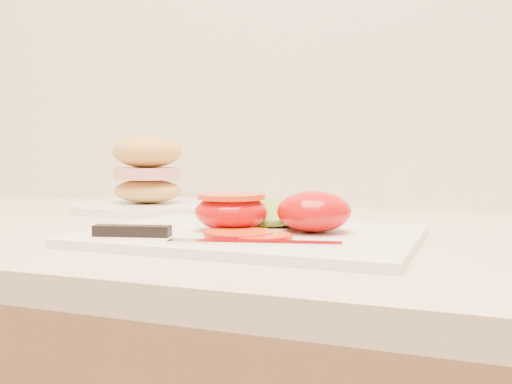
% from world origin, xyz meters
% --- Properties ---
extents(cutting_board, '(0.37, 0.27, 0.01)m').
position_xyz_m(cutting_board, '(-0.35, 1.58, 0.94)').
color(cutting_board, white).
rests_on(cutting_board, counter).
extents(tomato_half_dome, '(0.09, 0.09, 0.05)m').
position_xyz_m(tomato_half_dome, '(-0.28, 1.61, 0.96)').
color(tomato_half_dome, '#C20305').
rests_on(tomato_half_dome, cutting_board).
extents(tomato_half_cut, '(0.09, 0.09, 0.04)m').
position_xyz_m(tomato_half_cut, '(-0.37, 1.58, 0.96)').
color(tomato_half_cut, '#C20305').
rests_on(tomato_half_cut, cutting_board).
extents(tomato_slice_0, '(0.07, 0.07, 0.01)m').
position_xyz_m(tomato_slice_0, '(-0.34, 1.53, 0.94)').
color(tomato_slice_0, '#D54309').
rests_on(tomato_slice_0, cutting_board).
extents(tomato_slice_1, '(0.06, 0.06, 0.01)m').
position_xyz_m(tomato_slice_1, '(-0.32, 1.53, 0.94)').
color(tomato_slice_1, '#D54309').
rests_on(tomato_slice_1, cutting_board).
extents(lettuce_leaf_0, '(0.16, 0.13, 0.03)m').
position_xyz_m(lettuce_leaf_0, '(-0.36, 1.66, 0.95)').
color(lettuce_leaf_0, '#6FA32B').
rests_on(lettuce_leaf_0, cutting_board).
extents(knife, '(0.27, 0.06, 0.01)m').
position_xyz_m(knife, '(-0.40, 1.50, 0.94)').
color(knife, silver).
rests_on(knife, cutting_board).
extents(sandwich_plate, '(0.27, 0.27, 0.13)m').
position_xyz_m(sandwich_plate, '(-0.65, 1.84, 0.98)').
color(sandwich_plate, white).
rests_on(sandwich_plate, counter).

